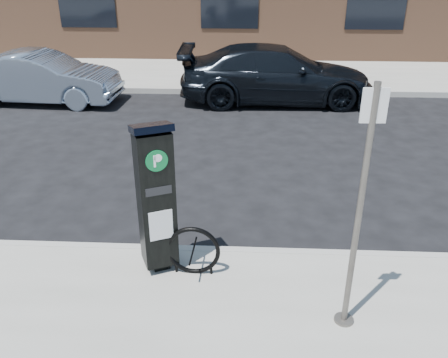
# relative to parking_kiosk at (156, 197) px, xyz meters

# --- Properties ---
(ground) EXTENTS (120.00, 120.00, 0.00)m
(ground) POSITION_rel_parking_kiosk_xyz_m (0.37, 0.44, -1.14)
(ground) COLOR black
(ground) RESTS_ON ground
(sidewalk_far) EXTENTS (60.00, 12.00, 0.15)m
(sidewalk_far) POSITION_rel_parking_kiosk_xyz_m (0.37, 14.44, -1.07)
(sidewalk_far) COLOR gray
(sidewalk_far) RESTS_ON ground
(curb_near) EXTENTS (60.00, 0.12, 0.16)m
(curb_near) POSITION_rel_parking_kiosk_xyz_m (0.37, 0.42, -1.07)
(curb_near) COLOR #9E9B93
(curb_near) RESTS_ON ground
(curb_far) EXTENTS (60.00, 0.12, 0.16)m
(curb_far) POSITION_rel_parking_kiosk_xyz_m (0.37, 8.46, -1.07)
(curb_far) COLOR #9E9B93
(curb_far) RESTS_ON ground
(parking_kiosk) EXTENTS (0.56, 0.54, 1.93)m
(parking_kiosk) POSITION_rel_parking_kiosk_xyz_m (0.00, 0.00, 0.00)
(parking_kiosk) COLOR black
(parking_kiosk) RESTS_ON sidewalk_near
(sign_pole) EXTENTS (0.23, 0.21, 2.62)m
(sign_pole) POSITION_rel_parking_kiosk_xyz_m (2.14, -0.87, 0.31)
(sign_pole) COLOR #605955
(sign_pole) RESTS_ON sidewalk_near
(bike_rack) EXTENTS (0.67, 0.08, 0.66)m
(bike_rack) POSITION_rel_parking_kiosk_xyz_m (0.43, -0.11, -0.67)
(bike_rack) COLOR black
(bike_rack) RESTS_ON sidewalk_near
(car_silver) EXTENTS (4.17, 1.65, 1.35)m
(car_silver) POSITION_rel_parking_kiosk_xyz_m (-4.45, 7.41, -0.47)
(car_silver) COLOR #808FA3
(car_silver) RESTS_ON ground
(car_dark) EXTENTS (5.21, 2.25, 1.49)m
(car_dark) POSITION_rel_parking_kiosk_xyz_m (1.81, 7.84, -0.39)
(car_dark) COLOR black
(car_dark) RESTS_ON ground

